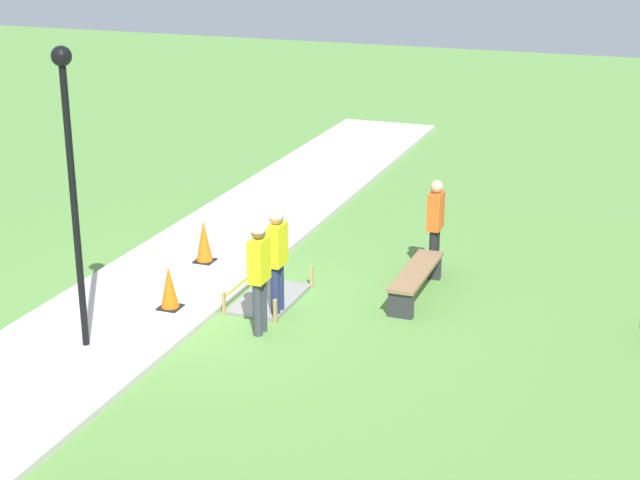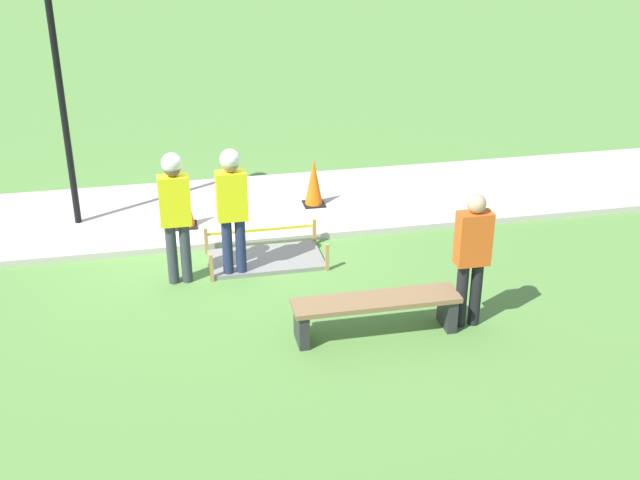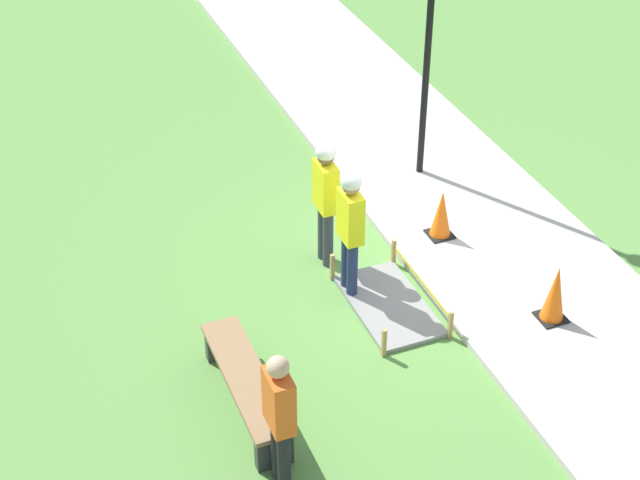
{
  "view_description": "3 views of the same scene",
  "coord_description": "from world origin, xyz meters",
  "px_view_note": "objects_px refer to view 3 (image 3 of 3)",
  "views": [
    {
      "loc": [
        12.99,
        6.51,
        6.23
      ],
      "look_at": [
        -0.56,
        1.47,
        1.19
      ],
      "focal_mm": 55.0,
      "sensor_mm": 36.0,
      "label": 1
    },
    {
      "loc": [
        0.71,
        10.68,
        5.05
      ],
      "look_at": [
        -1.16,
        1.83,
        0.87
      ],
      "focal_mm": 45.0,
      "sensor_mm": 36.0,
      "label": 2
    },
    {
      "loc": [
        -9.19,
        4.92,
        7.86
      ],
      "look_at": [
        -0.45,
        1.4,
        1.14
      ],
      "focal_mm": 55.0,
      "sensor_mm": 36.0,
      "label": 3
    }
  ],
  "objects_px": {
    "park_bench": "(246,384)",
    "worker_supervisor": "(326,192)",
    "bystander_in_orange_shirt": "(279,415)",
    "traffic_cone_far_patch": "(441,214)",
    "worker_assistant": "(350,222)",
    "traffic_cone_near_patch": "(555,294)"
  },
  "relations": [
    {
      "from": "traffic_cone_near_patch",
      "to": "bystander_in_orange_shirt",
      "type": "bearing_deg",
      "value": 105.69
    },
    {
      "from": "traffic_cone_far_patch",
      "to": "worker_supervisor",
      "type": "height_order",
      "value": "worker_supervisor"
    },
    {
      "from": "traffic_cone_far_patch",
      "to": "worker_supervisor",
      "type": "bearing_deg",
      "value": 84.29
    },
    {
      "from": "traffic_cone_far_patch",
      "to": "worker_assistant",
      "type": "distance_m",
      "value": 1.82
    },
    {
      "from": "worker_supervisor",
      "to": "worker_assistant",
      "type": "height_order",
      "value": "worker_supervisor"
    },
    {
      "from": "worker_supervisor",
      "to": "bystander_in_orange_shirt",
      "type": "xyz_separation_m",
      "value": [
        -3.36,
        1.85,
        -0.13
      ]
    },
    {
      "from": "park_bench",
      "to": "worker_supervisor",
      "type": "xyz_separation_m",
      "value": [
        2.21,
        -1.84,
        0.75
      ]
    },
    {
      "from": "traffic_cone_near_patch",
      "to": "worker_supervisor",
      "type": "height_order",
      "value": "worker_supervisor"
    },
    {
      "from": "traffic_cone_near_patch",
      "to": "traffic_cone_far_patch",
      "type": "distance_m",
      "value": 2.14
    },
    {
      "from": "traffic_cone_far_patch",
      "to": "worker_assistant",
      "type": "bearing_deg",
      "value": 109.72
    },
    {
      "from": "park_bench",
      "to": "bystander_in_orange_shirt",
      "type": "height_order",
      "value": "bystander_in_orange_shirt"
    },
    {
      "from": "park_bench",
      "to": "worker_supervisor",
      "type": "distance_m",
      "value": 2.97
    },
    {
      "from": "traffic_cone_near_patch",
      "to": "park_bench",
      "type": "xyz_separation_m",
      "value": [
        0.04,
        3.91,
        -0.13
      ]
    },
    {
      "from": "traffic_cone_far_patch",
      "to": "worker_assistant",
      "type": "xyz_separation_m",
      "value": [
        -0.58,
        1.61,
        0.64
      ]
    },
    {
      "from": "worker_assistant",
      "to": "bystander_in_orange_shirt",
      "type": "height_order",
      "value": "worker_assistant"
    },
    {
      "from": "traffic_cone_far_patch",
      "to": "worker_supervisor",
      "type": "xyz_separation_m",
      "value": [
        0.16,
        1.63,
        0.65
      ]
    },
    {
      "from": "traffic_cone_near_patch",
      "to": "worker_assistant",
      "type": "xyz_separation_m",
      "value": [
        1.51,
        2.05,
        0.6
      ]
    },
    {
      "from": "park_bench",
      "to": "bystander_in_orange_shirt",
      "type": "distance_m",
      "value": 1.3
    },
    {
      "from": "worker_supervisor",
      "to": "bystander_in_orange_shirt",
      "type": "bearing_deg",
      "value": 151.14
    },
    {
      "from": "traffic_cone_near_patch",
      "to": "traffic_cone_far_patch",
      "type": "relative_size",
      "value": 1.1
    },
    {
      "from": "worker_supervisor",
      "to": "worker_assistant",
      "type": "bearing_deg",
      "value": -178.08
    },
    {
      "from": "traffic_cone_near_patch",
      "to": "park_bench",
      "type": "height_order",
      "value": "traffic_cone_near_patch"
    }
  ]
}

